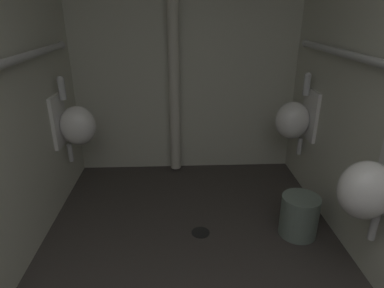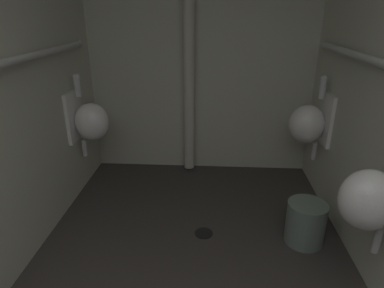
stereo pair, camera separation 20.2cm
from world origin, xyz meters
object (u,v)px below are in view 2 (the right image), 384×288
(urinal_left_mid, at_px, (89,121))
(floor_drain, at_px, (204,233))
(waste_bin, at_px, (305,223))
(urinal_right_far, at_px, (309,123))
(urinal_right_mid, at_px, (372,198))
(standpipe_back_wall, at_px, (189,41))

(urinal_left_mid, relative_size, floor_drain, 5.39)
(floor_drain, xyz_separation_m, waste_bin, (0.74, -0.04, 0.16))
(urinal_right_far, bearing_deg, floor_drain, -142.93)
(urinal_left_mid, bearing_deg, floor_drain, -30.75)
(floor_drain, bearing_deg, urinal_right_far, 37.07)
(urinal_left_mid, distance_m, urinal_right_far, 1.92)
(urinal_left_mid, xyz_separation_m, urinal_right_mid, (1.92, -1.17, 0.00))
(urinal_right_mid, height_order, standpipe_back_wall, standpipe_back_wall)
(urinal_left_mid, distance_m, standpipe_back_wall, 1.17)
(standpipe_back_wall, xyz_separation_m, floor_drain, (0.19, -1.10, -1.33))
(urinal_right_mid, distance_m, waste_bin, 0.75)
(urinal_right_far, bearing_deg, waste_bin, -101.49)
(urinal_right_mid, distance_m, standpipe_back_wall, 2.07)
(urinal_right_mid, xyz_separation_m, standpipe_back_wall, (-1.07, 1.65, 0.64))
(floor_drain, distance_m, waste_bin, 0.76)
(waste_bin, bearing_deg, urinal_right_far, 78.51)
(urinal_right_far, bearing_deg, urinal_right_mid, -90.00)
(floor_drain, bearing_deg, urinal_right_mid, -32.11)
(standpipe_back_wall, bearing_deg, urinal_right_far, -21.82)
(urinal_left_mid, bearing_deg, urinal_right_mid, -31.38)
(urinal_left_mid, bearing_deg, waste_bin, -20.30)
(urinal_left_mid, xyz_separation_m, urinal_right_far, (1.92, 0.05, 0.00))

